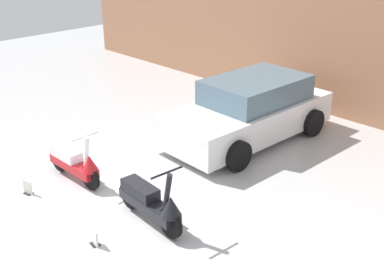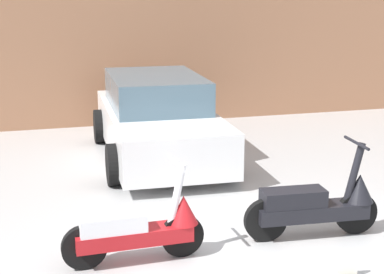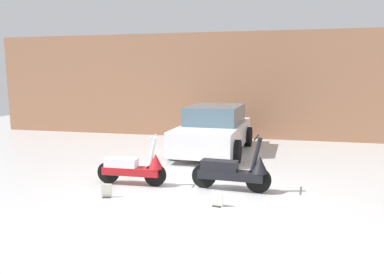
# 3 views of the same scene
# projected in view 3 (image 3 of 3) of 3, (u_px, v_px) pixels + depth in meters

# --- Properties ---
(ground_plane) EXTENTS (28.00, 28.00, 0.00)m
(ground_plane) POSITION_uv_depth(u_px,v_px,m) (200.00, 200.00, 6.93)
(ground_plane) COLOR #B2B2B2
(wall_back) EXTENTS (19.60, 0.12, 3.82)m
(wall_back) POSITION_uv_depth(u_px,v_px,m) (242.00, 86.00, 13.51)
(wall_back) COLOR #9E6B4C
(wall_back) RESTS_ON ground_plane
(scooter_front_left) EXTENTS (1.51, 0.54, 1.06)m
(scooter_front_left) POSITION_uv_depth(u_px,v_px,m) (134.00, 167.00, 7.85)
(scooter_front_left) COLOR black
(scooter_front_left) RESTS_ON ground_plane
(scooter_front_right) EXTENTS (1.61, 0.58, 1.12)m
(scooter_front_right) POSITION_uv_depth(u_px,v_px,m) (234.00, 171.00, 7.45)
(scooter_front_right) COLOR black
(scooter_front_right) RESTS_ON ground_plane
(car_rear_left) EXTENTS (2.09, 4.14, 1.38)m
(car_rear_left) POSITION_uv_depth(u_px,v_px,m) (214.00, 130.00, 11.27)
(car_rear_left) COLOR white
(car_rear_left) RESTS_ON ground_plane
(placard_near_left_scooter) EXTENTS (0.20, 0.15, 0.26)m
(placard_near_left_scooter) POSITION_uv_depth(u_px,v_px,m) (107.00, 191.00, 7.07)
(placard_near_left_scooter) COLOR black
(placard_near_left_scooter) RESTS_ON ground_plane
(placard_near_right_scooter) EXTENTS (0.20, 0.15, 0.26)m
(placard_near_right_scooter) POSITION_uv_depth(u_px,v_px,m) (217.00, 200.00, 6.58)
(placard_near_right_scooter) COLOR black
(placard_near_right_scooter) RESTS_ON ground_plane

